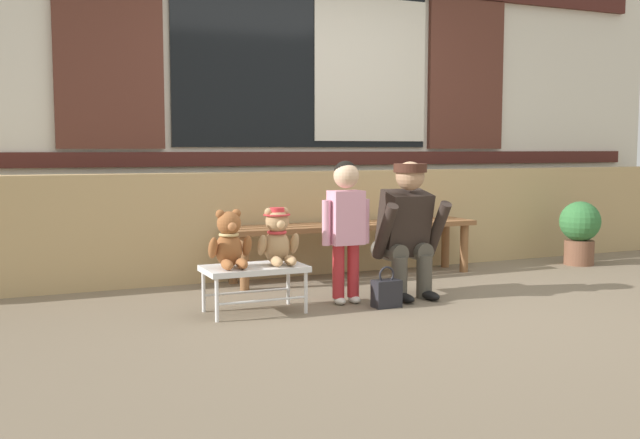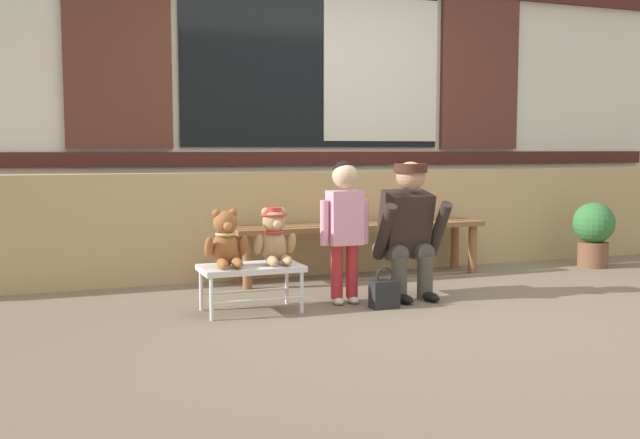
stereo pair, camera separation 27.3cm
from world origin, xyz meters
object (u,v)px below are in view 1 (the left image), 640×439
at_px(small_display_bench, 254,271).
at_px(teddy_bear_plain, 230,241).
at_px(potted_plant, 580,229).
at_px(adult_crouching, 407,229).
at_px(handbag_on_ground, 387,293).
at_px(child_standing, 346,216).
at_px(wooden_bench_long, 354,232).
at_px(teddy_bear_with_hat, 278,237).

distance_m(small_display_bench, teddy_bear_plain, 0.25).
xyz_separation_m(teddy_bear_plain, potted_plant, (3.45, 0.65, -0.14)).
relative_size(adult_crouching, handbag_on_ground, 3.49).
distance_m(adult_crouching, potted_plant, 2.24).
relative_size(small_display_bench, potted_plant, 1.12).
bearing_deg(child_standing, wooden_bench_long, 60.20).
bearing_deg(wooden_bench_long, child_standing, -119.80).
bearing_deg(handbag_on_ground, small_display_bench, 166.54).
distance_m(wooden_bench_long, teddy_bear_plain, 1.59).
distance_m(child_standing, handbag_on_ground, 0.58).
bearing_deg(potted_plant, wooden_bench_long, 173.68).
relative_size(small_display_bench, adult_crouching, 0.67).
relative_size(wooden_bench_long, handbag_on_ground, 7.72).
xyz_separation_m(teddy_bear_plain, adult_crouching, (1.30, 0.04, 0.02)).
bearing_deg(small_display_bench, teddy_bear_plain, 179.49).
bearing_deg(child_standing, teddy_bear_plain, -178.66).
xyz_separation_m(wooden_bench_long, child_standing, (-0.50, -0.87, 0.22)).
height_order(wooden_bench_long, adult_crouching, adult_crouching).
distance_m(teddy_bear_plain, potted_plant, 3.52).
distance_m(small_display_bench, child_standing, 0.73).
height_order(teddy_bear_plain, potted_plant, teddy_bear_plain).
bearing_deg(child_standing, teddy_bear_with_hat, -177.87).
bearing_deg(small_display_bench, potted_plant, 11.19).
distance_m(small_display_bench, adult_crouching, 1.16).
relative_size(small_display_bench, child_standing, 0.67).
height_order(teddy_bear_plain, child_standing, child_standing).
xyz_separation_m(adult_crouching, potted_plant, (2.15, 0.61, -0.16)).
height_order(child_standing, handbag_on_ground, child_standing).
height_order(small_display_bench, child_standing, child_standing).
height_order(small_display_bench, adult_crouching, adult_crouching).
xyz_separation_m(teddy_bear_plain, child_standing, (0.81, 0.02, 0.13)).
relative_size(wooden_bench_long, child_standing, 2.19).
relative_size(teddy_bear_plain, handbag_on_ground, 1.34).
bearing_deg(adult_crouching, wooden_bench_long, 89.52).
relative_size(adult_crouching, potted_plant, 1.67).
xyz_separation_m(wooden_bench_long, handbag_on_ground, (-0.31, -1.09, -0.28)).
relative_size(wooden_bench_long, potted_plant, 3.68).
relative_size(teddy_bear_plain, potted_plant, 0.64).
bearing_deg(adult_crouching, small_display_bench, -177.81).
bearing_deg(handbag_on_ground, teddy_bear_with_hat, 163.39).
relative_size(child_standing, handbag_on_ground, 3.52).
bearing_deg(child_standing, adult_crouching, 2.73).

